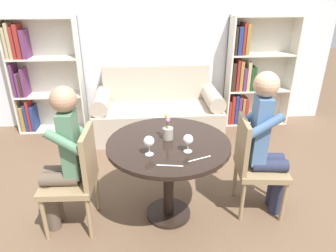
{
  "coord_description": "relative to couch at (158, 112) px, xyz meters",
  "views": [
    {
      "loc": [
        -0.19,
        -2.16,
        1.89
      ],
      "look_at": [
        0.0,
        0.05,
        0.87
      ],
      "focal_mm": 32.0,
      "sensor_mm": 36.0,
      "label": 1
    }
  ],
  "objects": [
    {
      "name": "knife_left_setting",
      "position": [
        -0.02,
        -2.1,
        0.44
      ],
      "size": [
        0.19,
        0.04,
        0.0
      ],
      "color": "silver",
      "rests_on": "round_table"
    },
    {
      "name": "bookshelf_left",
      "position": [
        -1.63,
        0.27,
        0.49
      ],
      "size": [
        0.94,
        0.28,
        1.57
      ],
      "color": "silver",
      "rests_on": "ground_plane"
    },
    {
      "name": "bookshelf_right",
      "position": [
        1.37,
        0.27,
        0.42
      ],
      "size": [
        0.94,
        0.28,
        1.57
      ],
      "color": "silver",
      "rests_on": "ground_plane"
    },
    {
      "name": "round_table",
      "position": [
        0.0,
        -1.74,
        0.3
      ],
      "size": [
        1.02,
        1.02,
        0.75
      ],
      "color": "black",
      "rests_on": "ground_plane"
    },
    {
      "name": "flower_vase",
      "position": [
        -0.0,
        -1.68,
        0.52
      ],
      "size": [
        0.09,
        0.09,
        0.23
      ],
      "color": "#9E9384",
      "rests_on": "round_table"
    },
    {
      "name": "person_left",
      "position": [
        -0.85,
        -1.77,
        0.35
      ],
      "size": [
        0.43,
        0.35,
        1.25
      ],
      "rotation": [
        0.0,
        0.0,
        -1.62
      ],
      "color": "brown",
      "rests_on": "ground_plane"
    },
    {
      "name": "chair_right",
      "position": [
        0.76,
        -1.7,
        0.18
      ],
      "size": [
        0.46,
        0.46,
        0.9
      ],
      "rotation": [
        0.0,
        0.0,
        1.46
      ],
      "color": "#937A56",
      "rests_on": "ground_plane"
    },
    {
      "name": "person_right",
      "position": [
        0.85,
        -1.71,
        0.39
      ],
      "size": [
        0.44,
        0.37,
        1.31
      ],
      "rotation": [
        0.0,
        0.0,
        1.46
      ],
      "color": "#282D47",
      "rests_on": "ground_plane"
    },
    {
      "name": "chair_left",
      "position": [
        -0.76,
        -1.78,
        0.18
      ],
      "size": [
        0.44,
        0.44,
        0.9
      ],
      "rotation": [
        0.0,
        0.0,
        -1.62
      ],
      "color": "#937A56",
      "rests_on": "ground_plane"
    },
    {
      "name": "couch",
      "position": [
        0.0,
        0.0,
        0.0
      ],
      "size": [
        1.72,
        0.8,
        0.92
      ],
      "color": "#B7A893",
      "rests_on": "ground_plane"
    },
    {
      "name": "wine_glass_left",
      "position": [
        -0.16,
        -1.93,
        0.55
      ],
      "size": [
        0.08,
        0.08,
        0.15
      ],
      "color": "white",
      "rests_on": "round_table"
    },
    {
      "name": "ground_plane",
      "position": [
        0.0,
        -1.74,
        -0.31
      ],
      "size": [
        16.0,
        16.0,
        0.0
      ],
      "primitive_type": "plane",
      "color": "brown"
    },
    {
      "name": "wine_glass_right",
      "position": [
        0.13,
        -1.91,
        0.54
      ],
      "size": [
        0.08,
        0.08,
        0.14
      ],
      "color": "white",
      "rests_on": "round_table"
    },
    {
      "name": "back_wall",
      "position": [
        0.0,
        0.42,
        1.04
      ],
      "size": [
        5.2,
        0.05,
        2.7
      ],
      "color": "silver",
      "rests_on": "ground_plane"
    },
    {
      "name": "fork_left_setting",
      "position": [
        0.2,
        -2.02,
        0.44
      ],
      "size": [
        0.18,
        0.08,
        0.0
      ],
      "color": "silver",
      "rests_on": "round_table"
    }
  ]
}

